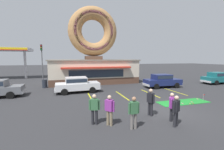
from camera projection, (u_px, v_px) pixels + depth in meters
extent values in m
plane|color=#2D2D30|center=(170.00, 112.00, 9.97)|extent=(160.00, 160.00, 0.00)
cube|color=brown|center=(94.00, 79.00, 22.50)|extent=(12.00, 6.00, 0.90)
cube|color=beige|center=(94.00, 68.00, 22.32)|extent=(12.00, 6.00, 2.30)
cube|color=gray|center=(93.00, 60.00, 22.19)|extent=(12.30, 6.30, 0.16)
cube|color=red|center=(98.00, 68.00, 19.14)|extent=(9.00, 0.60, 0.20)
cube|color=#232D3D|center=(97.00, 74.00, 19.50)|extent=(7.20, 0.03, 1.00)
cube|color=brown|center=(93.00, 58.00, 22.15)|extent=(2.40, 1.80, 0.50)
torus|color=#B27F4C|center=(93.00, 32.00, 21.73)|extent=(7.10, 1.90, 7.10)
torus|color=#D8728C|center=(94.00, 31.00, 21.33)|extent=(6.25, 1.05, 6.24)
cube|color=#1E842D|center=(183.00, 102.00, 12.06)|extent=(4.26, 1.36, 0.03)
torus|color=#D8667F|center=(192.00, 102.00, 12.00)|extent=(0.13, 0.13, 0.04)
torus|color=#D8667F|center=(197.00, 99.00, 12.90)|extent=(0.13, 0.13, 0.04)
torus|color=#A5724C|center=(173.00, 100.00, 12.42)|extent=(0.13, 0.13, 0.04)
torus|color=#D8667F|center=(177.00, 103.00, 11.67)|extent=(0.13, 0.13, 0.04)
torus|color=#A5724C|center=(190.00, 104.00, 11.56)|extent=(0.13, 0.13, 0.04)
torus|color=#D8667F|center=(175.00, 101.00, 12.17)|extent=(0.13, 0.13, 0.04)
torus|color=brown|center=(193.00, 103.00, 11.63)|extent=(0.13, 0.13, 0.04)
torus|color=#D8667F|center=(182.00, 103.00, 11.59)|extent=(0.13, 0.13, 0.04)
torus|color=#D8667F|center=(172.00, 103.00, 11.59)|extent=(0.13, 0.13, 0.04)
sphere|color=white|center=(181.00, 103.00, 11.75)|extent=(0.04, 0.04, 0.04)
cylinder|color=silver|center=(203.00, 97.00, 12.41)|extent=(0.01, 0.01, 0.55)
cube|color=red|center=(204.00, 95.00, 12.41)|extent=(0.12, 0.01, 0.08)
cube|color=silver|center=(24.00, 91.00, 14.23)|extent=(0.17, 1.67, 0.24)
cylinder|color=black|center=(16.00, 91.00, 14.79)|extent=(0.65, 0.25, 0.64)
cylinder|color=black|center=(10.00, 95.00, 13.13)|extent=(0.65, 0.25, 0.64)
cube|color=navy|center=(162.00, 82.00, 18.31)|extent=(4.44, 1.87, 0.68)
cube|color=navy|center=(162.00, 77.00, 18.20)|extent=(2.14, 1.61, 0.60)
cube|color=#232D3D|center=(162.00, 77.00, 18.20)|extent=(2.05, 1.63, 0.36)
cube|color=silver|center=(178.00, 83.00, 18.90)|extent=(0.14, 1.67, 0.24)
cube|color=silver|center=(146.00, 85.00, 17.77)|extent=(0.14, 1.67, 0.24)
cylinder|color=black|center=(168.00, 83.00, 19.54)|extent=(0.65, 0.24, 0.64)
cylinder|color=black|center=(177.00, 85.00, 17.85)|extent=(0.65, 0.24, 0.64)
cylinder|color=black|center=(149.00, 84.00, 18.84)|extent=(0.65, 0.24, 0.64)
cylinder|color=black|center=(156.00, 86.00, 17.15)|extent=(0.65, 0.24, 0.64)
cube|color=#196066|center=(218.00, 79.00, 20.99)|extent=(4.41, 1.78, 0.68)
cube|color=#196066|center=(218.00, 74.00, 20.87)|extent=(2.11, 1.57, 0.60)
cube|color=#232D3D|center=(218.00, 74.00, 20.87)|extent=(2.02, 1.59, 0.36)
cube|color=silver|center=(205.00, 81.00, 20.38)|extent=(0.11, 1.67, 0.24)
cylinder|color=black|center=(219.00, 80.00, 22.25)|extent=(0.64, 0.22, 0.64)
cylinder|color=black|center=(205.00, 81.00, 21.48)|extent=(0.64, 0.22, 0.64)
cylinder|color=black|center=(216.00, 83.00, 19.80)|extent=(0.64, 0.22, 0.64)
cube|color=silver|center=(78.00, 86.00, 15.58)|extent=(4.48, 1.98, 0.68)
cube|color=silver|center=(76.00, 80.00, 15.46)|extent=(2.18, 1.66, 0.60)
cube|color=#232D3D|center=(76.00, 80.00, 15.46)|extent=(2.09, 1.68, 0.36)
cube|color=silver|center=(99.00, 87.00, 16.33)|extent=(0.18, 1.67, 0.24)
cube|color=silver|center=(55.00, 90.00, 14.88)|extent=(0.18, 1.67, 0.24)
cylinder|color=black|center=(89.00, 87.00, 16.89)|extent=(0.65, 0.25, 0.64)
cylinder|color=black|center=(92.00, 90.00, 15.23)|extent=(0.65, 0.25, 0.64)
cylinder|color=black|center=(64.00, 89.00, 16.00)|extent=(0.65, 0.25, 0.64)
cylinder|color=black|center=(64.00, 92.00, 14.34)|extent=(0.65, 0.25, 0.64)
cylinder|color=slate|center=(132.00, 121.00, 7.44)|extent=(0.15, 0.15, 0.81)
cylinder|color=slate|center=(135.00, 121.00, 7.50)|extent=(0.15, 0.15, 0.81)
cube|color=#386B42|center=(134.00, 108.00, 7.39)|extent=(0.39, 0.25, 0.59)
cylinder|color=#386B42|center=(129.00, 109.00, 7.32)|extent=(0.10, 0.10, 0.55)
cylinder|color=#386B42|center=(138.00, 108.00, 7.47)|extent=(0.10, 0.10, 0.55)
sphere|color=#9E7051|center=(134.00, 99.00, 7.34)|extent=(0.22, 0.22, 0.22)
cylinder|color=#7F7056|center=(111.00, 118.00, 7.82)|extent=(0.15, 0.15, 0.80)
cylinder|color=#7F7056|center=(108.00, 118.00, 7.92)|extent=(0.15, 0.15, 0.80)
cube|color=#8C3393|center=(109.00, 105.00, 7.79)|extent=(0.44, 0.44, 0.58)
cylinder|color=#8C3393|center=(114.00, 107.00, 7.67)|extent=(0.10, 0.10, 0.54)
cylinder|color=#8C3393|center=(105.00, 105.00, 7.92)|extent=(0.10, 0.10, 0.54)
sphere|color=beige|center=(109.00, 97.00, 7.75)|extent=(0.21, 0.21, 0.21)
cylinder|color=#232328|center=(96.00, 117.00, 8.00)|extent=(0.15, 0.15, 0.81)
cylinder|color=#232328|center=(93.00, 117.00, 8.00)|extent=(0.15, 0.15, 0.81)
cube|color=#386B42|center=(94.00, 104.00, 7.92)|extent=(0.43, 0.33, 0.59)
cylinder|color=#386B42|center=(99.00, 105.00, 7.93)|extent=(0.10, 0.10, 0.54)
cylinder|color=#386B42|center=(90.00, 105.00, 7.93)|extent=(0.10, 0.10, 0.54)
sphere|color=beige|center=(94.00, 96.00, 7.88)|extent=(0.22, 0.22, 0.22)
cylinder|color=#232328|center=(171.00, 114.00, 8.39)|extent=(0.15, 0.15, 0.79)
cylinder|color=#232328|center=(171.00, 113.00, 8.56)|extent=(0.15, 0.15, 0.79)
cube|color=#8C3393|center=(172.00, 102.00, 8.40)|extent=(0.44, 0.44, 0.58)
cylinder|color=#8C3393|center=(171.00, 104.00, 8.18)|extent=(0.10, 0.10, 0.53)
cylinder|color=#8C3393|center=(172.00, 102.00, 8.62)|extent=(0.10, 0.10, 0.53)
sphere|color=beige|center=(172.00, 95.00, 8.35)|extent=(0.21, 0.21, 0.21)
cylinder|color=#232328|center=(152.00, 109.00, 9.15)|extent=(0.15, 0.15, 0.83)
cylinder|color=#232328|center=(149.00, 109.00, 9.32)|extent=(0.15, 0.15, 0.83)
cube|color=black|center=(151.00, 98.00, 9.16)|extent=(0.34, 0.43, 0.60)
cylinder|color=black|center=(154.00, 99.00, 8.95)|extent=(0.10, 0.10, 0.56)
cylinder|color=black|center=(148.00, 97.00, 9.37)|extent=(0.10, 0.10, 0.56)
sphere|color=beige|center=(151.00, 91.00, 9.11)|extent=(0.22, 0.22, 0.22)
cylinder|color=#232328|center=(175.00, 119.00, 7.68)|extent=(0.15, 0.15, 0.80)
cylinder|color=#232328|center=(176.00, 118.00, 7.82)|extent=(0.15, 0.15, 0.80)
cube|color=black|center=(176.00, 106.00, 7.68)|extent=(0.45, 0.39, 0.59)
cylinder|color=black|center=(174.00, 108.00, 7.51)|extent=(0.10, 0.10, 0.54)
cylinder|color=black|center=(178.00, 105.00, 7.85)|extent=(0.10, 0.10, 0.54)
sphere|color=beige|center=(177.00, 98.00, 7.63)|extent=(0.22, 0.22, 0.22)
cylinder|color=#232833|center=(45.00, 84.00, 18.01)|extent=(0.56, 0.56, 0.95)
torus|color=black|center=(44.00, 80.00, 17.96)|extent=(0.57, 0.57, 0.05)
cylinder|color=#595B60|center=(42.00, 62.00, 24.34)|extent=(0.16, 0.16, 5.80)
cube|color=black|center=(41.00, 48.00, 23.91)|extent=(0.28, 0.24, 0.90)
sphere|color=red|center=(41.00, 46.00, 23.76)|extent=(0.18, 0.18, 0.18)
sphere|color=orange|center=(41.00, 48.00, 23.80)|extent=(0.18, 0.18, 0.18)
sphere|color=green|center=(41.00, 49.00, 23.83)|extent=(0.18, 0.18, 0.18)
cylinder|color=silver|center=(25.00, 65.00, 26.36)|extent=(0.40, 0.40, 4.80)
cube|color=silver|center=(1.00, 49.00, 25.09)|extent=(9.00, 4.40, 0.50)
cube|color=yellow|center=(91.00, 98.00, 13.47)|extent=(0.12, 3.60, 0.01)
cube|color=yellow|center=(122.00, 95.00, 14.31)|extent=(0.12, 3.60, 0.01)
cube|color=yellow|center=(150.00, 93.00, 15.14)|extent=(0.12, 3.60, 0.01)
cube|color=yellow|center=(175.00, 92.00, 15.98)|extent=(0.12, 3.60, 0.01)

